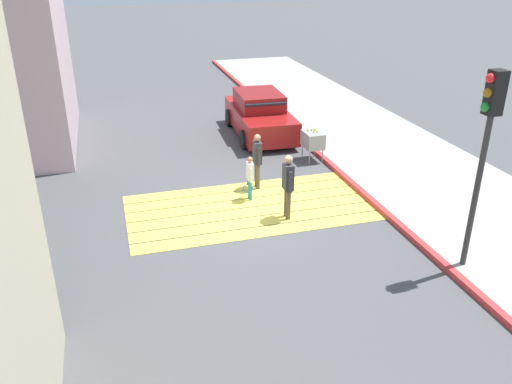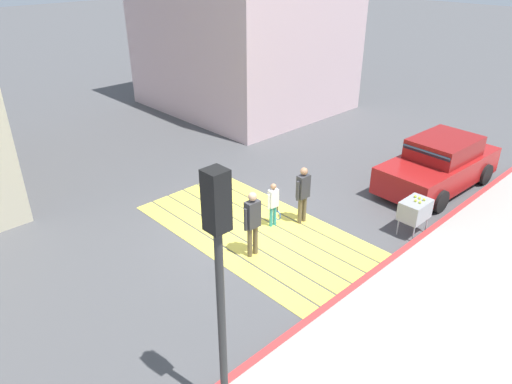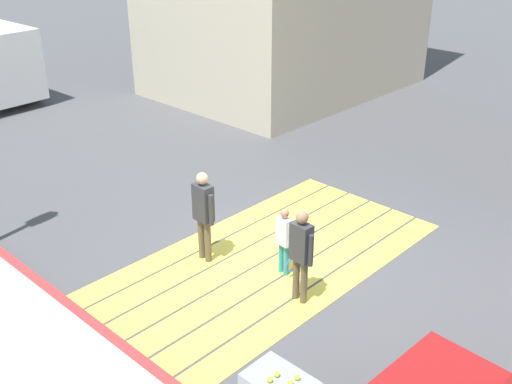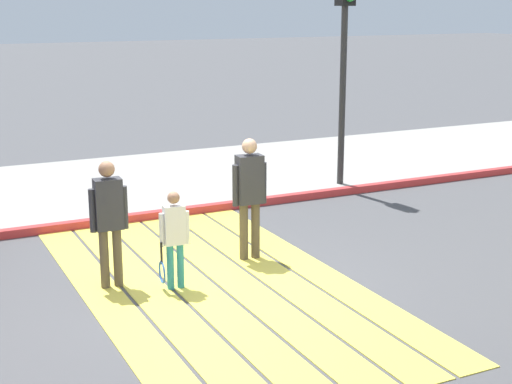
% 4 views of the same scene
% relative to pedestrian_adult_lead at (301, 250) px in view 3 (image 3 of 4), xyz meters
% --- Properties ---
extents(ground_plane, '(120.00, 120.00, 0.00)m').
position_rel_pedestrian_adult_lead_xyz_m(ground_plane, '(0.56, 1.19, -0.94)').
color(ground_plane, '#4C4C4F').
extents(crosswalk_stripes, '(6.40, 3.25, 0.01)m').
position_rel_pedestrian_adult_lead_xyz_m(crosswalk_stripes, '(0.56, 1.19, -0.93)').
color(crosswalk_stripes, '#EAD64C').
rests_on(crosswalk_stripes, ground).
extents(curb_painted, '(0.16, 40.00, 0.13)m').
position_rel_pedestrian_adult_lead_xyz_m(curb_painted, '(-2.69, 1.19, -0.87)').
color(curb_painted, '#BC3333').
rests_on(curb_painted, ground).
extents(pedestrian_adult_lead, '(0.22, 0.47, 1.61)m').
position_rel_pedestrian_adult_lead_xyz_m(pedestrian_adult_lead, '(0.00, 0.00, 0.00)').
color(pedestrian_adult_lead, brown).
rests_on(pedestrian_adult_lead, ground).
extents(pedestrian_adult_trailing, '(0.23, 0.50, 1.70)m').
position_rel_pedestrian_adult_lead_xyz_m(pedestrian_adult_trailing, '(-0.21, 2.01, 0.05)').
color(pedestrian_adult_trailing, brown).
rests_on(pedestrian_adult_trailing, ground).
extents(pedestrian_child_with_racket, '(0.28, 0.40, 1.25)m').
position_rel_pedestrian_adult_lead_xyz_m(pedestrian_child_with_racket, '(0.41, 0.69, -0.24)').
color(pedestrian_child_with_racket, teal).
rests_on(pedestrian_child_with_racket, ground).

